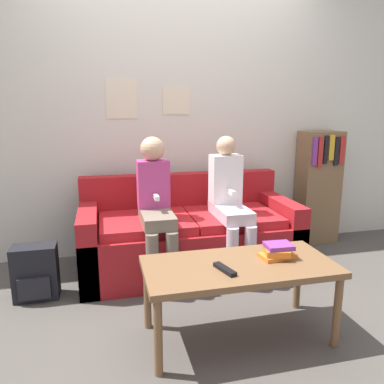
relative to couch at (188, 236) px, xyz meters
name	(u,v)px	position (x,y,z in m)	size (l,w,h in m)	color
ground_plane	(204,295)	(0.00, -0.50, -0.27)	(10.00, 10.00, 0.00)	#4C4742
wall_back	(176,109)	(0.00, 0.49, 1.03)	(8.00, 0.06, 2.60)	beige
couch	(188,236)	(0.00, 0.00, 0.00)	(1.73, 0.79, 0.75)	maroon
coffee_table	(239,272)	(0.06, -1.03, 0.14)	(1.08, 0.51, 0.46)	brown
person_left	(156,202)	(-0.29, -0.18, 0.35)	(0.24, 0.55, 1.10)	#756656
person_right	(230,200)	(0.29, -0.18, 0.34)	(0.24, 0.55, 1.10)	silver
tv_remote	(225,269)	(-0.06, -1.10, 0.20)	(0.09, 0.17, 0.02)	black
book_stack	(278,251)	(0.30, -1.00, 0.23)	(0.21, 0.17, 0.09)	orange
bookshelf	(318,187)	(1.38, 0.32, 0.28)	(0.38, 0.26, 1.10)	brown
backpack	(36,273)	(-1.15, -0.27, -0.08)	(0.30, 0.20, 0.38)	black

